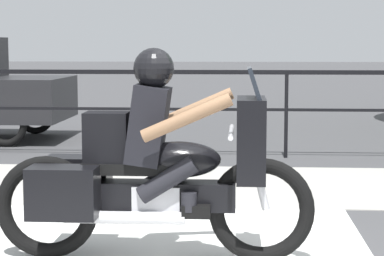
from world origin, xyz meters
The scene contains 3 objects.
sidewalk_band centered at (0.00, 3.40, 0.01)m, with size 44.00×2.40×0.01m, color #A8A59E.
fence_railing centered at (0.00, 5.46, 0.95)m, with size 36.00×0.05×1.21m.
motorcycle centered at (-1.26, 0.47, 0.67)m, with size 2.32×0.76×1.54m.
Camera 1 is at (-0.62, -4.80, 1.56)m, focal length 70.00 mm.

